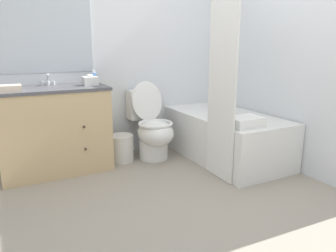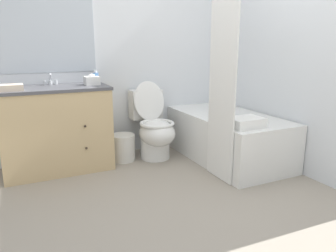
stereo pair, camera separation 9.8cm
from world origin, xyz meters
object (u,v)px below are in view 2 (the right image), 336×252
at_px(soap_dispenser, 96,78).
at_px(bathtub, 227,136).
at_px(wastebasket, 123,148).
at_px(tissue_box, 92,80).
at_px(hand_towel_folded, 10,88).
at_px(toilet, 154,129).
at_px(vanity_cabinet, 56,128).
at_px(bath_towel_folded, 245,122).
at_px(sink_faucet, 50,81).

bearing_deg(soap_dispenser, bathtub, -22.24).
height_order(wastebasket, tissue_box, tissue_box).
height_order(soap_dispenser, hand_towel_folded, soap_dispenser).
bearing_deg(toilet, wastebasket, 171.22).
relative_size(toilet, soap_dispenser, 5.92).
bearing_deg(soap_dispenser, toilet, -14.27).
bearing_deg(toilet, vanity_cabinet, 175.32).
xyz_separation_m(vanity_cabinet, tissue_box, (0.38, 0.00, 0.46)).
bearing_deg(bath_towel_folded, bathtub, 70.54).
bearing_deg(sink_faucet, hand_towel_folded, -140.27).
bearing_deg(soap_dispenser, wastebasket, -21.98).
bearing_deg(tissue_box, vanity_cabinet, -179.60).
bearing_deg(vanity_cabinet, soap_dispenser, 8.43).
xyz_separation_m(vanity_cabinet, bath_towel_folded, (1.56, -1.00, 0.11)).
bearing_deg(wastebasket, bath_towel_folded, -47.50).
distance_m(vanity_cabinet, toilet, 1.03).
xyz_separation_m(vanity_cabinet, soap_dispenser, (0.44, 0.07, 0.48)).
bearing_deg(hand_towel_folded, bathtub, -9.22).
bearing_deg(soap_dispenser, vanity_cabinet, -171.57).
distance_m(vanity_cabinet, tissue_box, 0.60).
relative_size(wastebasket, bath_towel_folded, 0.93).
height_order(toilet, bath_towel_folded, toilet).
bearing_deg(bathtub, hand_towel_folded, 170.78).
bearing_deg(bath_towel_folded, toilet, 120.35).
height_order(bathtub, bath_towel_folded, bath_towel_folded).
xyz_separation_m(bathtub, hand_towel_folded, (-2.12, 0.34, 0.62)).
bearing_deg(soap_dispenser, sink_faucet, 164.48).
height_order(toilet, tissue_box, tissue_box).
distance_m(bathtub, hand_towel_folded, 2.24).
height_order(toilet, soap_dispenser, soap_dispenser).
bearing_deg(wastebasket, vanity_cabinet, 177.48).
height_order(vanity_cabinet, tissue_box, tissue_box).
bearing_deg(tissue_box, soap_dispenser, 47.77).
height_order(sink_faucet, bathtub, sink_faucet).
height_order(toilet, wastebasket, toilet).
bearing_deg(wastebasket, toilet, -8.78).
bearing_deg(bath_towel_folded, vanity_cabinet, 147.44).
distance_m(bathtub, bath_towel_folded, 0.63).
distance_m(vanity_cabinet, hand_towel_folded, 0.59).
relative_size(sink_faucet, toilet, 0.17).
relative_size(wastebasket, hand_towel_folded, 1.33).
relative_size(tissue_box, hand_towel_folded, 0.65).
height_order(bathtub, hand_towel_folded, hand_towel_folded).
bearing_deg(vanity_cabinet, bath_towel_folded, -32.56).
height_order(sink_faucet, tissue_box, sink_faucet).
height_order(sink_faucet, soap_dispenser, soap_dispenser).
bearing_deg(wastebasket, hand_towel_folded, -174.83).
bearing_deg(toilet, bathtub, -28.14).
distance_m(bathtub, wastebasket, 1.16).
relative_size(sink_faucet, soap_dispenser, 0.99).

